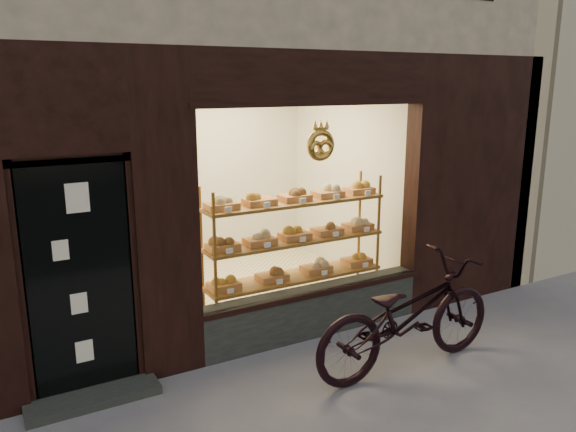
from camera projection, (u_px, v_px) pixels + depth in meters
display_shelf at (295, 250)px, 6.53m from camera, size 2.20×0.45×1.70m
bicycle at (407, 315)px, 5.50m from camera, size 2.14×0.76×1.12m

